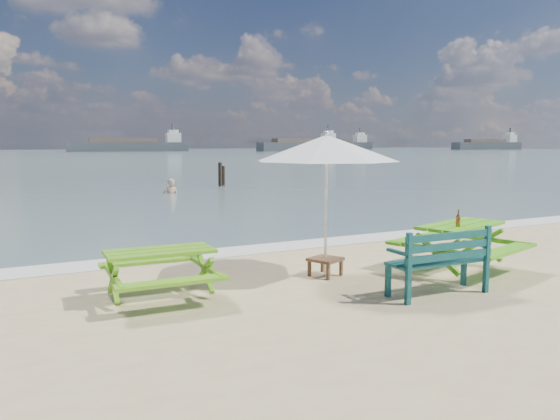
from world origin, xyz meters
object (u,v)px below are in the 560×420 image
picnic_table_left (161,276)px  beer_bottle (458,221)px  patio_umbrella (327,148)px  picnic_table_right (460,248)px  swimmer (171,199)px  park_bench (437,274)px  side_table (325,266)px

picnic_table_left → beer_bottle: (4.68, -0.85, 0.56)m
picnic_table_left → patio_umbrella: bearing=1.5°
picnic_table_right → swimmer: 15.98m
picnic_table_left → park_bench: (3.57, -1.58, -0.05)m
side_table → swimmer: (1.86, 15.23, -0.42)m
side_table → swimmer: size_ratio=0.34×
side_table → park_bench: bearing=-62.9°
picnic_table_right → side_table: size_ratio=3.74×
patio_umbrella → beer_bottle: 2.46m
picnic_table_left → patio_umbrella: patio_umbrella is taller
picnic_table_left → park_bench: size_ratio=1.09×
park_bench → picnic_table_left: bearing=156.1°
patio_umbrella → swimmer: bearing=83.1°
beer_bottle → swimmer: size_ratio=0.15×
swimmer → beer_bottle: bearing=-89.7°
picnic_table_left → picnic_table_right: 4.99m
patio_umbrella → beer_bottle: size_ratio=11.01×
patio_umbrella → side_table: bearing=0.0°
beer_bottle → picnic_table_right: bearing=35.5°
side_table → beer_bottle: 2.28m
picnic_table_left → picnic_table_right: size_ratio=0.74×
swimmer → patio_umbrella: bearing=-96.9°
park_bench → side_table: park_bench is taller
picnic_table_right → beer_bottle: size_ratio=8.24×
side_table → beer_bottle: bearing=-25.4°
picnic_table_left → side_table: 2.74m
picnic_table_left → side_table: bearing=1.5°
side_table → patio_umbrella: size_ratio=0.20×
swimmer → picnic_table_right: bearing=-88.7°
park_bench → swimmer: park_bench is taller
picnic_table_right → swimmer: bearing=91.3°
picnic_table_right → patio_umbrella: patio_umbrella is taller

